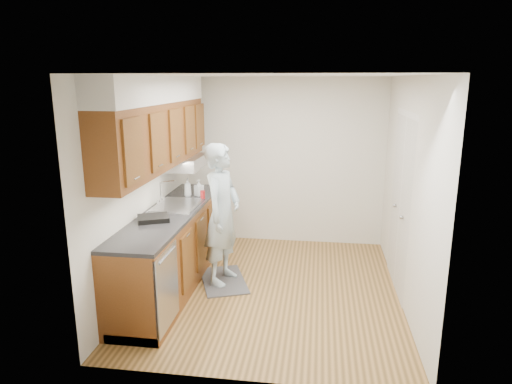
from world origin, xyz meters
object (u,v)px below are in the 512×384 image
(person, at_px, (222,205))
(soap_bottle_a, at_px, (188,187))
(soap_bottle_b, at_px, (199,188))
(soda_can, at_px, (203,195))
(dish_rack, at_px, (153,218))

(person, height_order, soap_bottle_a, person)
(soap_bottle_a, xyz_separation_m, soap_bottle_b, (0.14, 0.07, -0.01))
(soap_bottle_b, bearing_deg, person, -53.56)
(soap_bottle_a, bearing_deg, soda_can, -23.93)
(dish_rack, bearing_deg, person, 15.96)
(person, distance_m, soda_can, 0.56)
(soap_bottle_a, relative_size, soap_bottle_b, 1.13)
(soda_can, bearing_deg, soap_bottle_b, 119.01)
(soap_bottle_b, bearing_deg, soda_can, -60.99)
(soap_bottle_a, distance_m, soda_can, 0.26)
(person, relative_size, soap_bottle_a, 7.93)
(soap_bottle_a, xyz_separation_m, dish_rack, (-0.08, -1.10, -0.10))
(soap_bottle_a, height_order, soda_can, soap_bottle_a)
(soap_bottle_b, relative_size, dish_rack, 0.65)
(person, relative_size, soap_bottle_b, 9.00)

